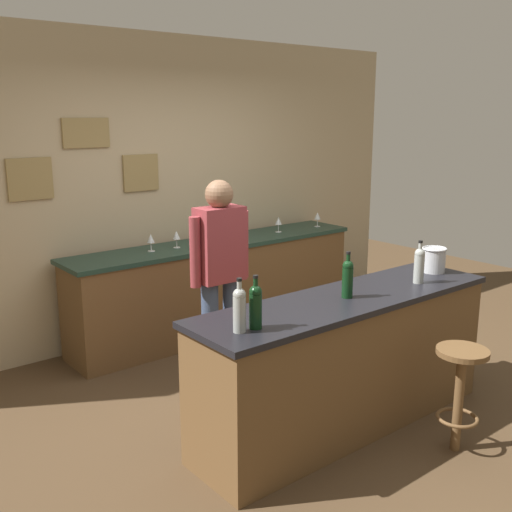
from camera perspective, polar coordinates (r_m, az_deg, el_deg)
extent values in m
plane|color=#4C3823|center=(4.61, 4.51, -13.68)|extent=(10.00, 10.00, 0.00)
cube|color=tan|center=(5.79, -9.20, 6.31)|extent=(6.00, 0.06, 2.80)
cube|color=#997F4C|center=(5.24, -20.55, 6.83)|extent=(0.36, 0.02, 0.34)
cube|color=#997F4C|center=(5.40, -15.75, 11.13)|extent=(0.42, 0.02, 0.25)
cube|color=#997F4C|center=(5.64, -10.81, 7.73)|extent=(0.35, 0.02, 0.33)
cube|color=brown|center=(4.17, 8.45, -10.13)|extent=(2.26, 0.57, 0.88)
cube|color=black|center=(4.01, 8.67, -4.08)|extent=(2.30, 0.60, 0.04)
cube|color=brown|center=(5.88, -3.62, -3.10)|extent=(2.96, 0.53, 0.86)
cube|color=#1E382D|center=(5.77, -3.68, 1.19)|extent=(3.02, 0.56, 0.04)
cylinder|color=#384766|center=(4.75, -2.32, -7.12)|extent=(0.13, 0.13, 0.86)
cylinder|color=#384766|center=(4.64, -4.32, -7.65)|extent=(0.13, 0.13, 0.86)
cube|color=maroon|center=(4.50, -3.43, 1.12)|extent=(0.36, 0.20, 0.56)
sphere|color=brown|center=(4.43, -3.50, 5.85)|extent=(0.21, 0.21, 0.21)
cylinder|color=maroon|center=(4.63, -1.21, 1.11)|extent=(0.08, 0.08, 0.52)
cylinder|color=maroon|center=(4.38, -5.77, 0.35)|extent=(0.08, 0.08, 0.52)
cylinder|color=brown|center=(4.09, 18.56, -13.00)|extent=(0.06, 0.06, 0.65)
torus|color=brown|center=(4.13, 18.46, -14.28)|extent=(0.26, 0.26, 0.02)
cylinder|color=brown|center=(3.96, 18.93, -8.56)|extent=(0.32, 0.32, 0.03)
cylinder|color=#999E99|center=(3.30, -1.57, -5.55)|extent=(0.07, 0.07, 0.20)
sphere|color=#999E99|center=(3.27, -1.59, -3.68)|extent=(0.07, 0.07, 0.07)
cylinder|color=#999E99|center=(3.26, -1.59, -3.13)|extent=(0.03, 0.03, 0.09)
cylinder|color=black|center=(3.24, -1.60, -2.23)|extent=(0.03, 0.03, 0.02)
cylinder|color=black|center=(3.36, -0.04, -5.23)|extent=(0.07, 0.07, 0.20)
sphere|color=black|center=(3.32, -0.04, -3.39)|extent=(0.07, 0.07, 0.07)
cylinder|color=black|center=(3.31, -0.04, -2.85)|extent=(0.03, 0.03, 0.09)
cylinder|color=black|center=(3.30, -0.04, -1.96)|extent=(0.03, 0.03, 0.02)
cylinder|color=black|center=(3.96, 8.63, -2.50)|extent=(0.07, 0.07, 0.20)
sphere|color=black|center=(3.93, 8.68, -0.92)|extent=(0.07, 0.07, 0.07)
cylinder|color=black|center=(3.92, 8.70, -0.46)|extent=(0.03, 0.03, 0.09)
cylinder|color=black|center=(3.91, 8.73, 0.29)|extent=(0.03, 0.03, 0.02)
cylinder|color=#999E99|center=(4.40, 15.12, -1.21)|extent=(0.07, 0.07, 0.20)
sphere|color=#999E99|center=(4.37, 15.21, 0.22)|extent=(0.07, 0.07, 0.07)
cylinder|color=#999E99|center=(4.36, 15.24, 0.63)|extent=(0.03, 0.03, 0.09)
cylinder|color=black|center=(4.35, 15.28, 1.31)|extent=(0.03, 0.03, 0.02)
cylinder|color=#B7BABF|center=(4.74, 16.44, -0.40)|extent=(0.17, 0.17, 0.18)
torus|color=#B7BABF|center=(4.72, 16.51, 0.66)|extent=(0.19, 0.19, 0.02)
cylinder|color=silver|center=(5.42, -9.86, 0.47)|extent=(0.06, 0.06, 0.00)
cylinder|color=silver|center=(5.41, -9.87, 0.88)|extent=(0.01, 0.01, 0.07)
cone|color=silver|center=(5.39, -9.91, 1.66)|extent=(0.07, 0.07, 0.08)
cylinder|color=silver|center=(5.53, -7.49, 0.81)|extent=(0.06, 0.06, 0.00)
cylinder|color=silver|center=(5.52, -7.50, 1.21)|extent=(0.01, 0.01, 0.07)
cone|color=silver|center=(5.51, -7.52, 1.98)|extent=(0.07, 0.07, 0.08)
cylinder|color=silver|center=(5.84, -2.78, 1.58)|extent=(0.06, 0.06, 0.00)
cylinder|color=silver|center=(5.84, -2.79, 1.97)|extent=(0.01, 0.01, 0.07)
cone|color=silver|center=(5.82, -2.80, 2.69)|extent=(0.07, 0.07, 0.08)
cylinder|color=silver|center=(6.22, 2.13, 2.30)|extent=(0.06, 0.06, 0.00)
cylinder|color=silver|center=(6.21, 2.13, 2.66)|extent=(0.01, 0.01, 0.07)
cone|color=silver|center=(6.20, 2.14, 3.34)|extent=(0.07, 0.07, 0.08)
cylinder|color=silver|center=(6.55, 5.80, 2.81)|extent=(0.06, 0.06, 0.00)
cylinder|color=silver|center=(6.54, 5.81, 3.15)|extent=(0.01, 0.01, 0.07)
cone|color=silver|center=(6.53, 5.82, 3.80)|extent=(0.07, 0.07, 0.08)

